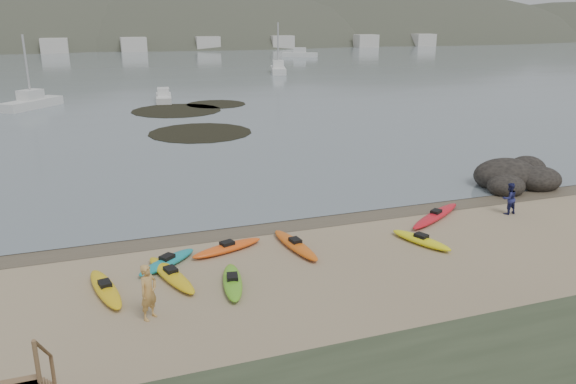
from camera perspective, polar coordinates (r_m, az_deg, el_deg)
name	(u,v)px	position (r m, az deg, el deg)	size (l,w,h in m)	color
ground	(288,221)	(27.49, 0.00, -2.98)	(600.00, 600.00, 0.00)	tan
wet_sand	(290,223)	(27.22, 0.21, -3.18)	(60.00, 60.00, 0.00)	brown
water	(99,35)	(324.54, -18.62, 14.84)	(1200.00, 1200.00, 0.00)	slate
kayaks	(274,253)	(23.51, -1.44, -6.19)	(18.63, 6.86, 0.34)	orange
person_west	(149,292)	(19.18, -13.98, -9.84)	(0.70, 0.46, 1.92)	tan
person_east	(509,198)	(30.38, 21.55, -0.62)	(0.79, 0.62, 1.63)	navy
rock_cluster	(516,181)	(35.85, 22.13, 1.03)	(5.48, 4.07, 1.96)	black
kelp_mats	(193,116)	(57.56, -9.58, 7.61)	(13.01, 23.39, 0.04)	black
moored_boats	(165,68)	(106.57, -12.38, 12.16)	(83.11, 73.10, 1.22)	silver
far_hills	(217,85)	(224.92, -7.19, 10.75)	(550.00, 135.00, 80.00)	#384235
far_town	(138,44)	(170.09, -15.04, 14.27)	(199.00, 5.00, 4.00)	beige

